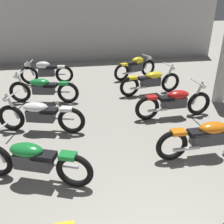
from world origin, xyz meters
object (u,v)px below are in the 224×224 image
Objects in this scene: motorcycle_left_row_3 at (43,89)px; motorcycle_left_row_2 at (40,115)px; motorcycle_right_row_3 at (151,81)px; motorcycle_right_row_4 at (136,67)px; motorcycle_right_row_1 at (208,137)px; motorcycle_left_row_1 at (33,160)px; motorcycle_right_row_2 at (174,102)px; motorcycle_left_row_4 at (46,72)px.

motorcycle_left_row_2 is at bearing -88.23° from motorcycle_left_row_3.
motorcycle_left_row_2 is 3.95m from motorcycle_right_row_3.
motorcycle_left_row_2 is 0.98× the size of motorcycle_right_row_3.
motorcycle_left_row_3 is 3.49m from motorcycle_right_row_3.
motorcycle_right_row_3 is 1.15× the size of motorcycle_right_row_4.
motorcycle_right_row_3 is (3.49, 0.11, 0.00)m from motorcycle_left_row_3.
motorcycle_left_row_2 is 0.99× the size of motorcycle_left_row_3.
motorcycle_left_row_3 is at bearing 135.00° from motorcycle_right_row_1.
motorcycle_right_row_4 is (3.37, 5.57, 0.01)m from motorcycle_left_row_1.
motorcycle_right_row_2 reaches higher than motorcycle_right_row_4.
motorcycle_right_row_1 is at bearing -89.45° from motorcycle_right_row_4.
motorcycle_left_row_1 and motorcycle_left_row_2 have the same top height.
motorcycle_left_row_1 is 0.96× the size of motorcycle_left_row_3.
motorcycle_right_row_1 and motorcycle_right_row_3 have the same top height.
motorcycle_left_row_3 is 3.93m from motorcycle_right_row_2.
motorcycle_left_row_1 is 3.42m from motorcycle_right_row_1.
motorcycle_right_row_1 is 1.82m from motorcycle_right_row_2.
motorcycle_left_row_1 is at bearing -89.01° from motorcycle_left_row_4.
motorcycle_right_row_2 is 1.16× the size of motorcycle_right_row_4.
motorcycle_left_row_4 is 5.02m from motorcycle_right_row_2.
motorcycle_left_row_4 is 6.40m from motorcycle_right_row_1.
motorcycle_left_row_2 is at bearing 90.70° from motorcycle_left_row_1.
motorcycle_right_row_4 is at bearing 91.77° from motorcycle_right_row_2.
motorcycle_right_row_1 is 1.00× the size of motorcycle_right_row_3.
motorcycle_left_row_4 is at bearing 123.28° from motorcycle_right_row_1.
motorcycle_left_row_4 is 0.91× the size of motorcycle_right_row_3.
motorcycle_left_row_3 reaches higher than motorcycle_left_row_4.
motorcycle_right_row_1 is at bearing -89.90° from motorcycle_right_row_3.
motorcycle_right_row_4 is (3.44, 1.90, 0.01)m from motorcycle_left_row_3.
motorcycle_left_row_3 is at bearing -89.51° from motorcycle_left_row_4.
motorcycle_left_row_2 is 1.13× the size of motorcycle_right_row_4.
motorcycle_right_row_1 is 3.60m from motorcycle_right_row_3.
motorcycle_left_row_3 is 0.99× the size of motorcycle_right_row_2.
motorcycle_right_row_1 is 5.40m from motorcycle_right_row_4.
motorcycle_right_row_4 is at bearing 91.45° from motorcycle_right_row_3.
motorcycle_right_row_1 is at bearing -45.00° from motorcycle_left_row_3.
motorcycle_left_row_4 is 3.46m from motorcycle_right_row_4.
motorcycle_right_row_3 is (3.43, 1.96, 0.00)m from motorcycle_left_row_2.
motorcycle_right_row_2 is (3.50, 0.18, 0.00)m from motorcycle_left_row_2.
motorcycle_left_row_3 is 1.85m from motorcycle_left_row_4.
motorcycle_right_row_1 reaches higher than motorcycle_left_row_4.
motorcycle_left_row_2 and motorcycle_right_row_3 have the same top height.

